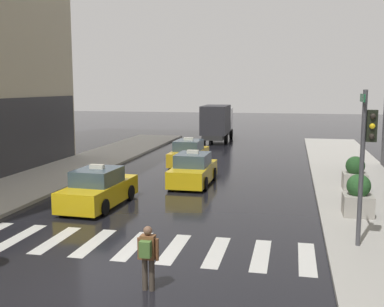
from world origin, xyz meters
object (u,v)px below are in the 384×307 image
(taxi_second, at_px, (193,170))
(planter_near_corner, at_px, (358,197))
(box_truck, at_px, (217,121))
(taxi_lead, at_px, (99,189))
(pedestrian_with_backpack, at_px, (148,253))
(traffic_light_pole, at_px, (366,146))
(taxi_third, at_px, (189,154))
(planter_mid_block, at_px, (355,175))

(taxi_second, height_order, planter_near_corner, taxi_second)
(box_truck, distance_m, planter_near_corner, 26.01)
(taxi_lead, distance_m, pedestrian_with_backpack, 8.87)
(traffic_light_pole, height_order, taxi_second, traffic_light_pole)
(box_truck, bearing_deg, taxi_second, -84.56)
(taxi_second, relative_size, taxi_third, 1.00)
(taxi_third, bearing_deg, pedestrian_with_backpack, -80.52)
(taxi_lead, bearing_deg, traffic_light_pole, -18.55)
(traffic_light_pole, height_order, planter_near_corner, traffic_light_pole)
(box_truck, distance_m, planter_mid_block, 21.83)
(taxi_lead, bearing_deg, box_truck, 87.30)
(taxi_third, relative_size, pedestrian_with_backpack, 2.77)
(traffic_light_pole, relative_size, pedestrian_with_backpack, 2.91)
(taxi_second, xyz_separation_m, planter_near_corner, (7.51, -5.06, 0.15))
(planter_near_corner, distance_m, planter_mid_block, 4.80)
(pedestrian_with_backpack, bearing_deg, taxi_second, 97.06)
(taxi_third, height_order, planter_near_corner, taxi_third)
(planter_mid_block, bearing_deg, taxi_third, 147.36)
(pedestrian_with_backpack, height_order, planter_mid_block, planter_mid_block)
(traffic_light_pole, distance_m, taxi_lead, 11.01)
(traffic_light_pole, distance_m, planter_mid_block, 8.76)
(taxi_second, relative_size, box_truck, 0.60)
(taxi_lead, bearing_deg, taxi_second, 60.52)
(taxi_third, distance_m, planter_near_corner, 14.12)
(taxi_third, relative_size, planter_near_corner, 2.85)
(taxi_third, relative_size, box_truck, 0.60)
(taxi_third, relative_size, planter_mid_block, 2.85)
(taxi_second, xyz_separation_m, taxi_third, (-1.52, 5.79, 0.00))
(box_truck, height_order, planter_near_corner, box_truck)
(planter_near_corner, xyz_separation_m, planter_mid_block, (0.45, 4.78, 0.00))
(traffic_light_pole, xyz_separation_m, pedestrian_with_backpack, (-5.58, -4.19, -2.29))
(taxi_lead, relative_size, box_truck, 0.61)
(taxi_third, height_order, pedestrian_with_backpack, taxi_third)
(traffic_light_pole, distance_m, taxi_second, 11.55)
(taxi_lead, height_order, pedestrian_with_backpack, taxi_lead)
(traffic_light_pole, xyz_separation_m, taxi_second, (-7.18, 8.68, -2.53))
(taxi_lead, distance_m, taxi_second, 6.06)
(taxi_third, distance_m, pedestrian_with_backpack, 18.92)
(taxi_lead, height_order, planter_near_corner, taxi_lead)
(box_truck, height_order, planter_mid_block, box_truck)
(traffic_light_pole, bearing_deg, planter_mid_block, 84.62)
(pedestrian_with_backpack, bearing_deg, taxi_lead, 121.06)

